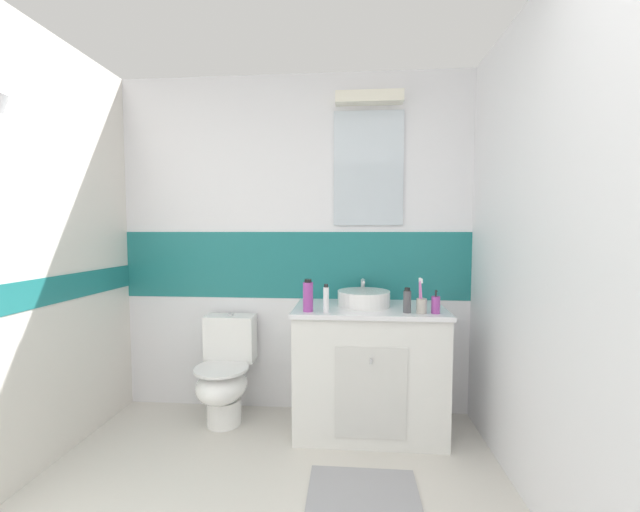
# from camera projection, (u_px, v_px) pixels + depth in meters

# --- Properties ---
(wall_back_tiled) EXTENTS (3.20, 0.20, 2.50)m
(wall_back_tiled) POSITION_uv_depth(u_px,v_px,m) (296.00, 244.00, 2.87)
(wall_back_tiled) COLOR white
(wall_back_tiled) RESTS_ON ground_plane
(wall_right_plain) EXTENTS (0.10, 3.48, 2.50)m
(wall_right_plain) POSITION_uv_depth(u_px,v_px,m) (580.00, 257.00, 1.52)
(wall_right_plain) COLOR white
(wall_right_plain) RESTS_ON ground_plane
(vanity_cabinet) EXTENTS (0.99, 0.57, 0.85)m
(vanity_cabinet) POSITION_uv_depth(u_px,v_px,m) (368.00, 368.00, 2.57)
(vanity_cabinet) COLOR silver
(vanity_cabinet) RESTS_ON ground_plane
(sink_basin) EXTENTS (0.35, 0.40, 0.16)m
(sink_basin) POSITION_uv_depth(u_px,v_px,m) (364.00, 298.00, 2.57)
(sink_basin) COLOR white
(sink_basin) RESTS_ON vanity_cabinet
(toilet) EXTENTS (0.37, 0.50, 0.75)m
(toilet) POSITION_uv_depth(u_px,v_px,m) (225.00, 373.00, 2.67)
(toilet) COLOR white
(toilet) RESTS_ON ground_plane
(toothbrush_cup) EXTENTS (0.06, 0.06, 0.22)m
(toothbrush_cup) POSITION_uv_depth(u_px,v_px,m) (421.00, 304.00, 2.32)
(toothbrush_cup) COLOR #B2ADA3
(toothbrush_cup) RESTS_ON vanity_cabinet
(soap_dispenser) EXTENTS (0.05, 0.05, 0.15)m
(soap_dispenser) POSITION_uv_depth(u_px,v_px,m) (436.00, 305.00, 2.32)
(soap_dispenser) COLOR #993F99
(soap_dispenser) RESTS_ON vanity_cabinet
(shampoo_bottle_tall) EXTENTS (0.06, 0.06, 0.20)m
(shampoo_bottle_tall) POSITION_uv_depth(u_px,v_px,m) (308.00, 296.00, 2.38)
(shampoo_bottle_tall) COLOR #993F99
(shampoo_bottle_tall) RESTS_ON vanity_cabinet
(deodorant_spray_can) EXTENTS (0.05, 0.05, 0.16)m
(deodorant_spray_can) POSITION_uv_depth(u_px,v_px,m) (407.00, 301.00, 2.34)
(deodorant_spray_can) COLOR #4C4C51
(deodorant_spray_can) RESTS_ON vanity_cabinet
(toothpaste_tube_upright) EXTENTS (0.04, 0.04, 0.18)m
(toothpaste_tube_upright) POSITION_uv_depth(u_px,v_px,m) (326.00, 299.00, 2.35)
(toothpaste_tube_upright) COLOR white
(toothpaste_tube_upright) RESTS_ON vanity_cabinet
(bath_mat) EXTENTS (0.57, 0.40, 0.01)m
(bath_mat) POSITION_uv_depth(u_px,v_px,m) (363.00, 493.00, 1.95)
(bath_mat) COLOR #99999E
(bath_mat) RESTS_ON ground_plane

